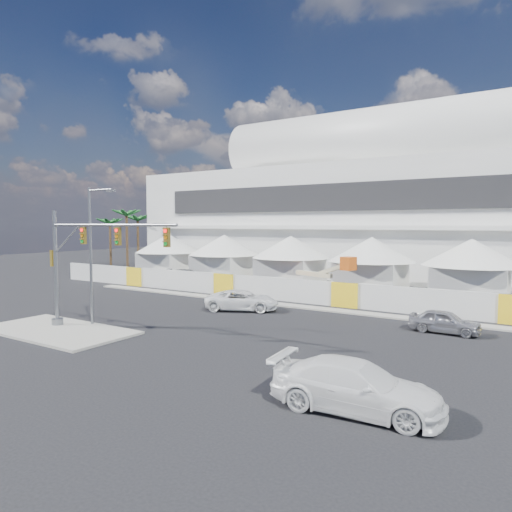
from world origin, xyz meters
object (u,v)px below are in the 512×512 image
Objects in this scene: traffic_mast at (78,262)px; streetlight_median at (93,246)px; pickup_curb at (242,300)px; boom_lift at (311,286)px; pickup_near at (356,386)px; lot_car_c at (187,277)px; sedan_silver at (445,321)px.

streetlight_median is (-0.31, 1.35, 0.93)m from traffic_mast.
boom_lift is (1.79, 8.51, 0.29)m from pickup_curb.
pickup_curb is at bearing -82.55° from boom_lift.
boom_lift is at bearing 24.67° from pickup_near.
traffic_mast reaches higher than lot_car_c.
traffic_mast is 20.96m from boom_lift.
boom_lift is at bearing -36.30° from pickup_curb.
pickup_curb reaches higher than sedan_silver.
streetlight_median is (9.01, -19.57, 4.44)m from lot_car_c.
traffic_mast is at bearing -88.79° from boom_lift.
traffic_mast is 1.22× the size of streetlight_median.
pickup_near is 0.69× the size of streetlight_median.
boom_lift is (-12.86, 7.99, 0.36)m from sedan_silver.
pickup_near is at bearing -158.37° from pickup_curb.
streetlight_median is at bearing 128.77° from pickup_curb.
pickup_near is 0.76× the size of boom_lift.
pickup_near is 25.38m from boom_lift.
pickup_curb is at bearing 93.41° from sedan_silver.
boom_lift is (15.77, -1.24, 0.27)m from lot_car_c.
streetlight_median reaches higher than sedan_silver.
traffic_mast is (-4.65, -11.17, 3.53)m from pickup_curb.
boom_lift is at bearing 69.76° from streetlight_median.
sedan_silver is 0.52× the size of boom_lift.
sedan_silver is 14.18m from pickup_near.
lot_car_c reaches higher than pickup_curb.
pickup_curb is 0.52× the size of traffic_mast.
traffic_mast is (9.33, -20.92, 3.51)m from lot_car_c.
sedan_silver is at bearing -6.49° from pickup_near.
sedan_silver is 22.63m from streetlight_median.
traffic_mast is at bearing 77.98° from pickup_near.
sedan_silver is 0.74× the size of pickup_curb.
sedan_silver is 0.39× the size of traffic_mast.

